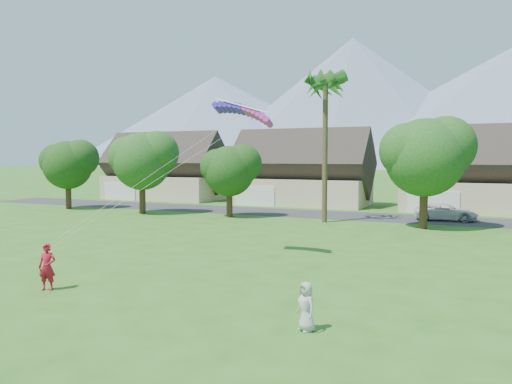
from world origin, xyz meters
The scene contains 10 objects.
ground centered at (0.00, 0.00, 0.00)m, with size 500.00×500.00×0.00m, color #2D6019.
street centered at (0.00, 34.00, 0.01)m, with size 90.00×7.00×0.01m, color #2D2D30.
kite_flyer centered at (-6.27, 2.96, 0.97)m, with size 0.71×0.47×1.94m, color #A81325.
watcher centered at (5.01, 2.73, 0.79)m, with size 0.77×0.50×1.57m, color #AFAFAB.
parked_car centered at (7.29, 34.00, 0.73)m, with size 2.41×5.23×1.45m, color silver.
mountain_ridge centered at (10.40, 260.00, 29.07)m, with size 540.00×240.00×70.00m.
houses_row centered at (0.49, 42.99, 3.44)m, with size 72.75×8.19×8.86m.
tree_row centered at (-1.14, 27.92, 4.89)m, with size 62.27×6.67×8.45m.
fan_palm centered at (-2.00, 28.50, 11.80)m, with size 3.00×3.00×13.80m.
parafoil_kite centered at (-1.74, 12.31, 8.01)m, with size 3.35×1.12×0.50m.
Camera 1 is at (9.90, -11.98, 5.49)m, focal length 35.00 mm.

